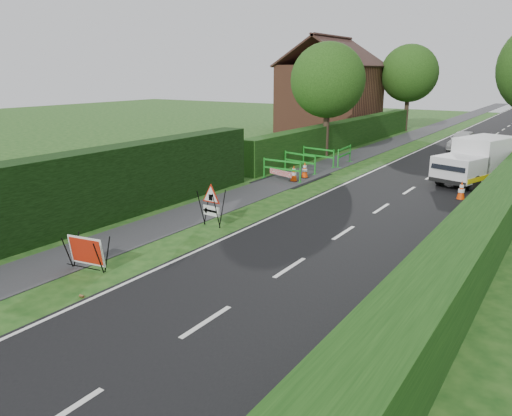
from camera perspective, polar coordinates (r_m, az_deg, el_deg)
The scene contains 23 objects.
ground at distance 13.80m, azimuth -7.34°, elevation -6.01°, with size 120.00×120.00×0.00m, color #154012.
road_surface at distance 45.37m, azimuth 25.67°, elevation 7.54°, with size 6.00×90.00×0.02m, color black.
footpath at distance 46.41m, azimuth 18.91°, elevation 8.36°, with size 2.00×90.00×0.02m, color #2D2D30.
hedge_west_near at distance 17.31m, azimuth -20.08°, elevation -2.39°, with size 1.10×18.00×2.50m, color black.
hedge_west_far at distance 34.80m, azimuth 10.16°, elevation 6.86°, with size 1.00×24.00×1.80m, color #14380F.
house_west at distance 43.83m, azimuth 8.45°, elevation 12.45°, with size 7.50×7.40×7.88m.
tree_nw at distance 30.62m, azimuth 8.22°, elevation 14.24°, with size 4.40×4.40×6.70m.
tree_fw at distance 45.61m, azimuth 17.12°, elevation 14.49°, with size 4.80×4.80×7.24m.
red_rect_sign at distance 13.59m, azimuth -18.82°, elevation -4.73°, with size 1.15×0.80×0.91m.
triangle_sign at distance 16.45m, azimuth -5.26°, elevation 0.70°, with size 0.88×0.88×1.23m.
works_van at distance 24.95m, azimuth 23.97°, elevation 5.06°, with size 3.06×4.87×2.08m.
traffic_cone_0 at distance 21.62m, azimuth 22.42°, elevation 1.88°, with size 0.38×0.38×0.79m.
traffic_cone_1 at distance 23.37m, azimuth 25.24°, elevation 2.51°, with size 0.38×0.38×0.79m.
traffic_cone_2 at distance 25.70m, azimuth 24.81°, elevation 3.61°, with size 0.38×0.38×0.79m.
traffic_cone_3 at distance 23.43m, azimuth 4.34°, elevation 3.97°, with size 0.38×0.38×0.79m.
traffic_cone_4 at distance 24.30m, azimuth 5.59°, elevation 4.36°, with size 0.38×0.38×0.79m.
ped_barrier_0 at distance 23.60m, azimuth 2.97°, elevation 4.67°, with size 2.07×0.40×1.00m.
ped_barrier_1 at distance 25.65m, azimuth 5.03°, elevation 5.49°, with size 2.09×0.79×1.00m.
ped_barrier_2 at distance 27.50m, azimuth 7.13°, elevation 6.10°, with size 2.09×0.68×1.00m.
ped_barrier_3 at distance 28.01m, azimuth 10.07°, elevation 6.15°, with size 0.51×2.08×1.00m.
redwhite_plank at distance 23.30m, azimuth 2.81°, elevation 2.95°, with size 1.50×0.04×0.25m, color red.
litter_can at distance 12.24m, azimuth -19.29°, elevation -9.65°, with size 0.07×0.07×0.12m, color #BF7F4C.
hatchback_car at distance 35.84m, azimuth 22.55°, elevation 7.18°, with size 1.46×3.64×1.24m, color silver.
Camera 1 is at (8.44, -9.71, 5.00)m, focal length 35.00 mm.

